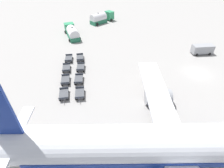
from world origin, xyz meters
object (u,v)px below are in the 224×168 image
object	(u,v)px
fuel_tanker_secondary	(72,33)
baggage_dolly_row_mid_a_col_c	(79,79)
fuel_tanker_primary	(101,18)
baggage_dolly_row_mid_a_col_d	(80,94)
airplane	(185,144)
baggage_dolly_row_near_col_d	(64,94)
baggage_dolly_row_near_col_c	(65,80)
baggage_dolly_row_near_col_b	(66,68)
baggage_dolly_row_mid_a_col_a	(80,58)
baggage_dolly_row_near_col_a	(69,59)
baggage_dolly_row_mid_a_col_b	(81,67)
service_van	(202,49)

from	to	relation	value
fuel_tanker_secondary	baggage_dolly_row_mid_a_col_c	distance (m)	20.19
fuel_tanker_primary	baggage_dolly_row_mid_a_col_d	xyz separation A→B (m)	(35.10, 0.77, -0.95)
airplane	baggage_dolly_row_near_col_d	bearing A→B (deg)	-120.70
fuel_tanker_secondary	baggage_dolly_row_mid_a_col_d	xyz separation A→B (m)	(23.06, 6.93, -0.87)
baggage_dolly_row_near_col_c	baggage_dolly_row_near_col_d	size ratio (longest dim) A/B	1.00
baggage_dolly_row_near_col_b	baggage_dolly_row_near_col_d	world-z (taller)	same
airplane	baggage_dolly_row_mid_a_col_a	size ratio (longest dim) A/B	12.51
baggage_dolly_row_near_col_a	baggage_dolly_row_near_col_d	world-z (taller)	same
baggage_dolly_row_mid_a_col_c	baggage_dolly_row_mid_a_col_d	world-z (taller)	same
fuel_tanker_primary	fuel_tanker_secondary	distance (m)	13.52
baggage_dolly_row_near_col_c	baggage_dolly_row_mid_a_col_c	world-z (taller)	same
baggage_dolly_row_near_col_c	fuel_tanker_secondary	bearing A→B (deg)	-169.62
baggage_dolly_row_mid_a_col_a	baggage_dolly_row_near_col_a	bearing A→B (deg)	-77.23
baggage_dolly_row_near_col_a	baggage_dolly_row_mid_a_col_b	bearing A→B (deg)	45.23
airplane	baggage_dolly_row_mid_a_col_c	distance (m)	20.13
baggage_dolly_row_mid_a_col_a	baggage_dolly_row_mid_a_col_b	world-z (taller)	same
airplane	baggage_dolly_row_near_col_d	world-z (taller)	airplane
service_van	baggage_dolly_row_mid_a_col_c	size ratio (longest dim) A/B	1.45
baggage_dolly_row_mid_a_col_a	baggage_dolly_row_mid_a_col_d	world-z (taller)	same
airplane	fuel_tanker_secondary	world-z (taller)	airplane
baggage_dolly_row_mid_a_col_b	baggage_dolly_row_mid_a_col_d	bearing A→B (deg)	11.03
baggage_dolly_row_near_col_a	baggage_dolly_row_mid_a_col_a	size ratio (longest dim) A/B	1.00
baggage_dolly_row_near_col_c	baggage_dolly_row_mid_a_col_c	xyz separation A→B (m)	(-0.35, 2.33, 0.00)
baggage_dolly_row_near_col_b	baggage_dolly_row_mid_a_col_a	bearing A→B (deg)	156.48
fuel_tanker_secondary	baggage_dolly_row_near_col_b	distance (m)	16.03
airplane	fuel_tanker_primary	distance (m)	47.24
baggage_dolly_row_mid_a_col_d	fuel_tanker_secondary	bearing A→B (deg)	-163.28
airplane	baggage_dolly_row_mid_a_col_a	bearing A→B (deg)	-143.19
baggage_dolly_row_near_col_d	baggage_dolly_row_mid_a_col_b	world-z (taller)	same
baggage_dolly_row_near_col_b	airplane	bearing A→B (deg)	46.02
baggage_dolly_row_near_col_d	baggage_dolly_row_mid_a_col_d	distance (m)	2.54
fuel_tanker_secondary	baggage_dolly_row_mid_a_col_a	distance (m)	12.48
baggage_dolly_row_mid_a_col_c	baggage_dolly_row_mid_a_col_a	bearing A→B (deg)	-169.59
fuel_tanker_primary	baggage_dolly_row_mid_a_col_c	xyz separation A→B (m)	(31.31, -0.23, -0.95)
baggage_dolly_row_near_col_b	baggage_dolly_row_near_col_a	bearing A→B (deg)	-172.09
baggage_dolly_row_near_col_a	baggage_dolly_row_mid_a_col_b	world-z (taller)	same
baggage_dolly_row_near_col_d	service_van	bearing A→B (deg)	121.42
fuel_tanker_secondary	baggage_dolly_row_mid_a_col_d	bearing A→B (deg)	16.72
fuel_tanker_secondary	baggage_dolly_row_near_col_b	xyz separation A→B (m)	(15.78, 2.70, -0.87)
service_van	fuel_tanker_secondary	bearing A→B (deg)	-102.47
baggage_dolly_row_mid_a_col_b	fuel_tanker_primary	bearing A→B (deg)	178.47
airplane	baggage_dolly_row_near_col_b	bearing A→B (deg)	-133.98
baggage_dolly_row_near_col_d	baggage_dolly_row_mid_a_col_b	size ratio (longest dim) A/B	1.00
service_van	baggage_dolly_row_mid_a_col_d	xyz separation A→B (m)	(16.12, -24.45, -0.65)
airplane	fuel_tanker_primary	world-z (taller)	airplane
fuel_tanker_primary	baggage_dolly_row_near_col_c	size ratio (longest dim) A/B	2.26
service_van	baggage_dolly_row_near_col_d	world-z (taller)	service_van
baggage_dolly_row_near_col_c	baggage_dolly_row_mid_a_col_b	distance (m)	4.66
baggage_dolly_row_near_col_a	baggage_dolly_row_mid_a_col_a	xyz separation A→B (m)	(-0.53, 2.33, 0.00)
baggage_dolly_row_near_col_c	baggage_dolly_row_near_col_d	xyz separation A→B (m)	(3.79, 0.82, 0.00)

